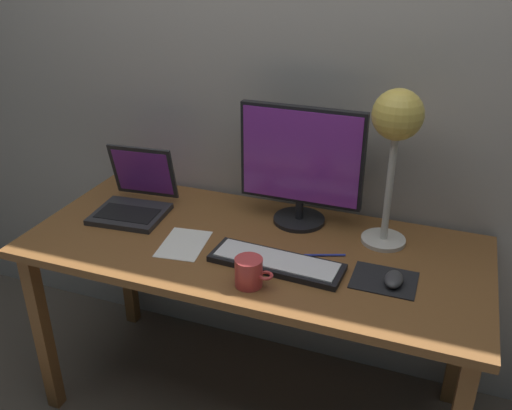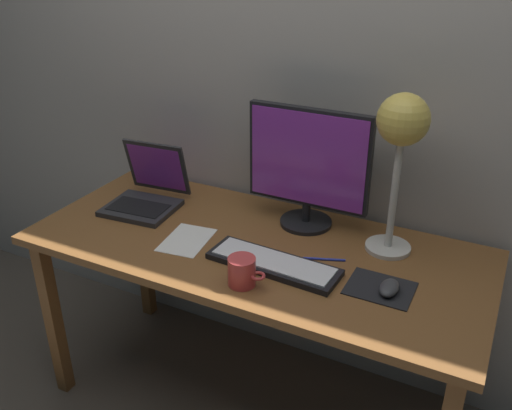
{
  "view_description": "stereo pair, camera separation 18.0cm",
  "coord_description": "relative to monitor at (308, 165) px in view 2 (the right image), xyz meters",
  "views": [
    {
      "loc": [
        0.6,
        -1.57,
        1.72
      ],
      "look_at": [
        0.03,
        -0.05,
        0.92
      ],
      "focal_mm": 39.0,
      "sensor_mm": 36.0,
      "label": 1
    },
    {
      "loc": [
        0.76,
        -1.49,
        1.72
      ],
      "look_at": [
        0.03,
        -0.05,
        0.92
      ],
      "focal_mm": 39.0,
      "sensor_mm": 36.0,
      "label": 2
    }
  ],
  "objects": [
    {
      "name": "paper_sheet_near_mouse",
      "position": [
        -0.33,
        -0.3,
        -0.24
      ],
      "size": [
        0.17,
        0.23,
        0.0
      ],
      "primitive_type": "cube",
      "rotation": [
        0.0,
        0.0,
        0.13
      ],
      "color": "white",
      "rests_on": "desk"
    },
    {
      "name": "laptop",
      "position": [
        -0.62,
        -0.12,
        -0.17
      ],
      "size": [
        0.29,
        0.3,
        0.24
      ],
      "color": "#28282B",
      "rests_on": "desk"
    },
    {
      "name": "desk",
      "position": [
        -0.1,
        -0.22,
        -0.32
      ],
      "size": [
        1.6,
        0.7,
        0.74
      ],
      "color": "brown",
      "rests_on": "ground"
    },
    {
      "name": "keyboard_main",
      "position": [
        0.02,
        -0.32,
        -0.23
      ],
      "size": [
        0.45,
        0.16,
        0.03
      ],
      "color": "black",
      "rests_on": "desk"
    },
    {
      "name": "monitor",
      "position": [
        0.0,
        0.0,
        0.0
      ],
      "size": [
        0.45,
        0.19,
        0.44
      ],
      "color": "black",
      "rests_on": "desk"
    },
    {
      "name": "coffee_mug",
      "position": [
        -0.03,
        -0.45,
        -0.19
      ],
      "size": [
        0.12,
        0.09,
        0.09
      ],
      "color": "#CC3F3F",
      "rests_on": "desk"
    },
    {
      "name": "mousepad",
      "position": [
        0.36,
        -0.28,
        -0.24
      ],
      "size": [
        0.2,
        0.16,
        0.0
      ],
      "primitive_type": "cube",
      "color": "black",
      "rests_on": "desk"
    },
    {
      "name": "mouse",
      "position": [
        0.39,
        -0.3,
        -0.22
      ],
      "size": [
        0.06,
        0.1,
        0.03
      ],
      "primitive_type": "ellipsoid",
      "color": "#38383A",
      "rests_on": "mousepad"
    },
    {
      "name": "ground_plane",
      "position": [
        -0.1,
        -0.22,
        -0.98
      ],
      "size": [
        4.8,
        4.8,
        0.0
      ],
      "primitive_type": "plane",
      "color": "brown",
      "rests_on": "ground"
    },
    {
      "name": "back_wall",
      "position": [
        -0.1,
        0.18,
        0.32
      ],
      "size": [
        4.8,
        0.06,
        2.6
      ],
      "primitive_type": "cube",
      "color": "#A8A099",
      "rests_on": "ground"
    },
    {
      "name": "desk_lamp",
      "position": [
        0.32,
        -0.04,
        0.18
      ],
      "size": [
        0.16,
        0.16,
        0.54
      ],
      "color": "beige",
      "rests_on": "desk"
    },
    {
      "name": "pen",
      "position": [
        0.15,
        -0.21,
        -0.23
      ],
      "size": [
        0.13,
        0.06,
        0.01
      ],
      "primitive_type": "cylinder",
      "rotation": [
        0.0,
        1.57,
        0.36
      ],
      "color": "#2633A5",
      "rests_on": "desk"
    }
  ]
}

